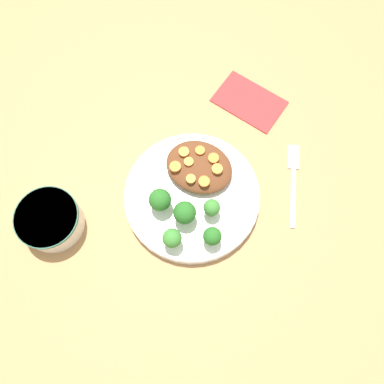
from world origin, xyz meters
The scene contains 19 objects.
ground_plane centered at (0.00, 0.00, 0.00)m, with size 4.00×4.00×0.00m, color tan.
plate centered at (0.00, 0.00, 0.01)m, with size 0.27×0.27×0.03m.
dip_bowl centered at (-0.22, -0.16, 0.03)m, with size 0.12×0.12×0.06m.
stew_mound centered at (-0.01, 0.05, 0.04)m, with size 0.14×0.11×0.03m, color brown.
broccoli_floret_0 centered at (0.05, -0.02, 0.05)m, with size 0.03×0.03×0.05m.
broccoli_floret_1 centered at (0.01, -0.05, 0.05)m, with size 0.04×0.04×0.06m.
broccoli_floret_2 centered at (-0.05, -0.05, 0.05)m, with size 0.04×0.04×0.06m.
broccoli_floret_3 centered at (0.07, -0.07, 0.05)m, with size 0.03×0.03×0.05m.
broccoli_floret_4 centered at (0.01, -0.10, 0.05)m, with size 0.04×0.04×0.05m.
carrot_slice_0 centered at (-0.01, 0.02, 0.05)m, with size 0.02×0.02×0.00m, color orange.
carrot_slice_1 centered at (-0.02, 0.08, 0.05)m, with size 0.02×0.02×0.00m, color orange.
carrot_slice_2 centered at (-0.05, 0.03, 0.05)m, with size 0.02×0.02×0.00m, color orange.
carrot_slice_3 centered at (-0.05, 0.06, 0.05)m, with size 0.02×0.02×0.01m, color orange.
carrot_slice_4 centered at (0.01, 0.02, 0.05)m, with size 0.02×0.02×0.01m, color orange.
carrot_slice_5 centered at (0.01, 0.08, 0.05)m, with size 0.02×0.02×0.01m, color orange.
carrot_slice_6 centered at (0.03, 0.06, 0.05)m, with size 0.02×0.02×0.01m, color orange.
carrot_slice_7 centered at (-0.03, 0.05, 0.05)m, with size 0.02×0.02×0.00m, color orange.
fork centered at (0.17, 0.13, 0.00)m, with size 0.07×0.18×0.01m.
napkin centered at (0.02, 0.26, 0.00)m, with size 0.16×0.12×0.01m.
Camera 1 is at (0.10, -0.22, 0.72)m, focal length 35.00 mm.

